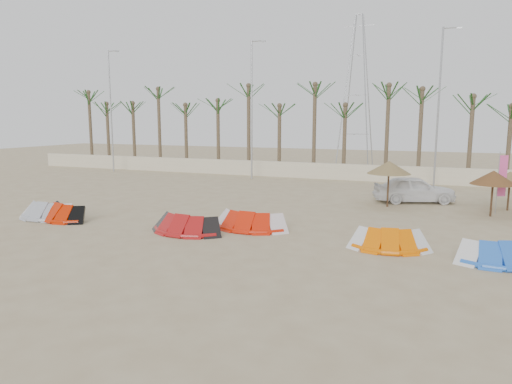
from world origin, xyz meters
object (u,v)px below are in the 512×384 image
at_px(kite_red_left, 66,211).
at_px(kite_grey, 50,209).
at_px(kite_red_mid, 189,222).
at_px(kite_blue, 505,250).
at_px(kite_orange, 390,238).
at_px(kite_red_right, 252,219).
at_px(parasol_right, 510,178).
at_px(parasol_left, 389,167).
at_px(parasol_mid, 493,178).
at_px(car, 414,189).

bearing_deg(kite_red_left, kite_grey, -175.82).
height_order(kite_grey, kite_red_mid, same).
bearing_deg(kite_red_mid, kite_blue, 1.26).
bearing_deg(kite_orange, kite_blue, -4.88).
height_order(kite_red_right, parasol_right, parasol_right).
bearing_deg(parasol_left, kite_red_right, -124.21).
distance_m(kite_red_mid, parasol_mid, 15.11).
bearing_deg(parasol_mid, kite_red_right, -146.23).
height_order(kite_red_right, parasol_left, parasol_left).
distance_m(kite_grey, parasol_mid, 22.03).
bearing_deg(kite_blue, parasol_left, 118.42).
bearing_deg(car, kite_blue, 177.99).
distance_m(kite_red_right, parasol_left, 9.21).
distance_m(kite_grey, parasol_left, 17.82).
distance_m(kite_orange, parasol_mid, 8.97).
bearing_deg(parasol_mid, kite_blue, -92.18).
xyz_separation_m(kite_grey, kite_blue, (19.96, 0.32, 0.00)).
distance_m(parasol_right, car, 4.95).
bearing_deg(parasol_mid, kite_red_mid, -145.93).
height_order(kite_red_right, parasol_mid, parasol_mid).
bearing_deg(kite_grey, kite_orange, 2.29).
relative_size(kite_red_left, parasol_mid, 1.41).
distance_m(kite_red_right, parasol_right, 14.31).
xyz_separation_m(kite_grey, kite_orange, (16.17, 0.65, -0.00)).
xyz_separation_m(kite_blue, car, (-3.50, 10.88, 0.36)).
distance_m(kite_orange, car, 10.57).
distance_m(kite_blue, parasol_left, 10.19).
relative_size(kite_red_mid, parasol_left, 1.32).
height_order(kite_orange, kite_blue, same).
relative_size(kite_red_left, kite_red_right, 0.96).
bearing_deg(kite_red_left, kite_red_right, 9.98).
distance_m(kite_grey, parasol_right, 23.77).
xyz_separation_m(kite_orange, kite_blue, (3.79, -0.32, 0.00)).
xyz_separation_m(kite_red_left, kite_blue, (19.00, 0.25, 0.00)).
bearing_deg(kite_red_right, kite_blue, -7.83).
bearing_deg(parasol_mid, car, 144.41).
xyz_separation_m(parasol_left, parasol_mid, (5.09, -0.67, -0.24)).
distance_m(kite_grey, kite_red_right, 10.25).
bearing_deg(kite_red_mid, kite_grey, -179.58).
bearing_deg(parasol_right, kite_blue, -97.32).
distance_m(parasol_mid, parasol_right, 2.29).
height_order(kite_red_left, kite_red_right, same).
xyz_separation_m(kite_grey, kite_red_right, (10.11, 1.68, 0.00)).
distance_m(kite_red_left, parasol_mid, 21.12).
height_order(kite_grey, parasol_left, parasol_left).
distance_m(kite_orange, parasol_right, 11.20).
xyz_separation_m(kite_red_mid, parasol_right, (13.45, 10.47, 1.33)).
xyz_separation_m(kite_orange, parasol_right, (5.10, 9.88, 1.33)).
relative_size(kite_red_mid, kite_blue, 0.98).
bearing_deg(kite_red_right, parasol_mid, 33.77).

